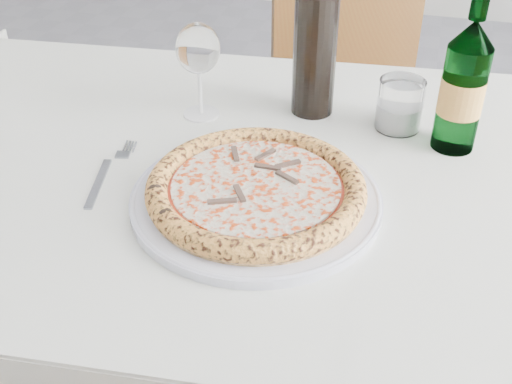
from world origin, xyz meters
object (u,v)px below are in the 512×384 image
tumbler (399,108)px  wine_bottle (315,42)px  beer_bottle (463,86)px  chair_far (351,96)px  pizza (256,188)px  wine_glass (198,51)px  plate (256,198)px  dining_table (272,213)px

tumbler → wine_bottle: 0.18m
wine_bottle → tumbler: bearing=-8.0°
beer_bottle → wine_bottle: size_ratio=0.88×
chair_far → pizza: bearing=-92.2°
pizza → wine_glass: bearing=125.4°
wine_glass → tumbler: (0.34, 0.05, -0.08)m
wine_glass → tumbler: 0.35m
plate → tumbler: (0.17, 0.28, 0.03)m
plate → tumbler: bearing=58.1°
plate → pizza: pizza is taller
plate → wine_glass: bearing=125.4°
chair_far → tumbler: (0.14, -0.55, 0.26)m
plate → beer_bottle: size_ratio=1.34×
plate → tumbler: 0.33m
beer_bottle → wine_bottle: bearing=166.0°
dining_table → tumbler: 0.28m
tumbler → wine_bottle: size_ratio=0.29×
dining_table → wine_glass: wine_glass is taller
tumbler → plate: bearing=-121.9°
pizza → wine_glass: wine_glass is taller
chair_far → beer_bottle: 0.72m
beer_bottle → pizza: bearing=-138.0°
chair_far → plate: (-0.03, -0.83, 0.23)m
plate → beer_bottle: bearing=42.0°
chair_far → dining_table: bearing=-92.5°
dining_table → chair_far: chair_far is taller
pizza → tumbler: 0.33m
pizza → beer_bottle: 0.37m
pizza → wine_glass: 0.30m
pizza → plate: bearing=16.2°
pizza → wine_bottle: bearing=86.1°
wine_bottle → beer_bottle: bearing=-14.0°
wine_glass → beer_bottle: size_ratio=0.63×
beer_bottle → tumbler: bearing=156.7°
wine_glass → wine_bottle: (0.19, 0.07, 0.01)m
dining_table → wine_bottle: (0.02, 0.20, 0.22)m
tumbler → wine_bottle: bearing=172.0°
tumbler → dining_table: bearing=-134.0°
dining_table → chair_far: size_ratio=1.62×
pizza → tumbler: bearing=58.1°
beer_bottle → plate: bearing=-138.0°
plate → tumbler: size_ratio=4.14×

